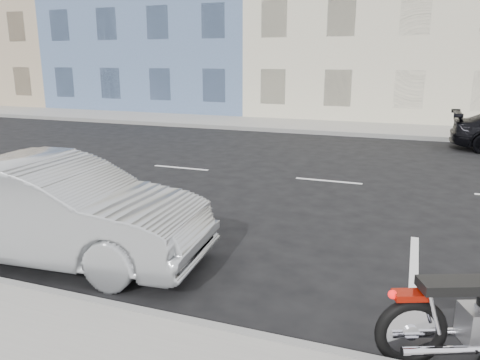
# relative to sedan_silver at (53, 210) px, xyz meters

# --- Properties ---
(ground) EXTENTS (120.00, 120.00, 0.00)m
(ground) POSITION_rel_sedan_silver_xyz_m (4.98, 5.91, -0.75)
(ground) COLOR black
(ground) RESTS_ON ground
(sidewalk_far) EXTENTS (80.00, 3.40, 0.15)m
(sidewalk_far) POSITION_rel_sedan_silver_xyz_m (-0.02, 14.61, -0.68)
(sidewalk_far) COLOR gray
(sidewalk_far) RESTS_ON ground
(curb_far) EXTENTS (80.00, 0.12, 0.16)m
(curb_far) POSITION_rel_sedan_silver_xyz_m (-0.02, 12.91, -0.67)
(curb_far) COLOR gray
(curb_far) RESTS_ON ground
(bldg_far_west) EXTENTS (12.00, 12.00, 12.00)m
(bldg_far_west) POSITION_rel_sedan_silver_xyz_m (-21.02, 22.21, 5.25)
(bldg_far_west) COLOR tan
(bldg_far_west) RESTS_ON ground
(bldg_cream) EXTENTS (12.00, 12.00, 11.50)m
(bldg_cream) POSITION_rel_sedan_silver_xyz_m (2.98, 22.21, 5.00)
(bldg_cream) COLOR beige
(bldg_cream) RESTS_ON ground
(sedan_silver) EXTENTS (4.69, 1.97, 1.51)m
(sedan_silver) POSITION_rel_sedan_silver_xyz_m (0.00, 0.00, 0.00)
(sedan_silver) COLOR #9B9FA2
(sedan_silver) RESTS_ON ground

